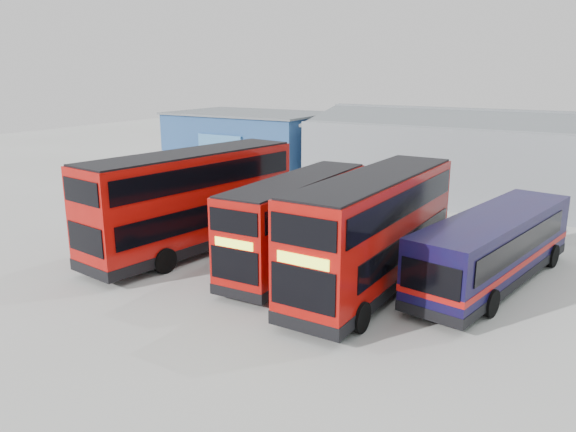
% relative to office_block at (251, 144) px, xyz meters
% --- Properties ---
extents(ground_plane, '(120.00, 120.00, 0.00)m').
position_rel_office_block_xyz_m(ground_plane, '(14.00, -17.99, -2.58)').
color(ground_plane, '#AAAAA5').
rests_on(ground_plane, ground).
extents(office_block, '(12.30, 8.32, 5.12)m').
position_rel_office_block_xyz_m(office_block, '(0.00, 0.00, 0.00)').
color(office_block, navy).
rests_on(office_block, ground).
extents(maintenance_shed, '(30.50, 12.00, 5.89)m').
position_rel_office_block_xyz_m(maintenance_shed, '(22.00, 2.01, 0.02)').
color(maintenance_shed, gray).
rests_on(maintenance_shed, ground).
extents(double_decker_left, '(4.32, 11.58, 4.79)m').
position_rel_office_block_xyz_m(double_decker_left, '(8.93, -17.91, -0.19)').
color(double_decker_left, '#AF0E0A').
rests_on(double_decker_left, ground).
extents(double_decker_centre, '(2.61, 9.60, 4.03)m').
position_rel_office_block_xyz_m(double_decker_centre, '(14.40, -17.52, -0.57)').
color(double_decker_centre, '#AF0E0A').
rests_on(double_decker_centre, ground).
extents(double_decker_right, '(2.98, 10.93, 4.59)m').
position_rel_office_block_xyz_m(double_decker_right, '(18.11, -18.04, -0.29)').
color(double_decker_right, '#AF0E0A').
rests_on(double_decker_right, ground).
extents(single_decker_blue, '(4.44, 11.10, 2.94)m').
position_rel_office_block_xyz_m(single_decker_blue, '(22.11, -15.14, -1.12)').
color(single_decker_blue, '#0C0C37').
rests_on(single_decker_blue, ground).
extents(panel_van, '(2.38, 4.95, 2.10)m').
position_rel_office_block_xyz_m(panel_van, '(-5.10, -5.08, -1.41)').
color(panel_van, silver).
rests_on(panel_van, ground).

